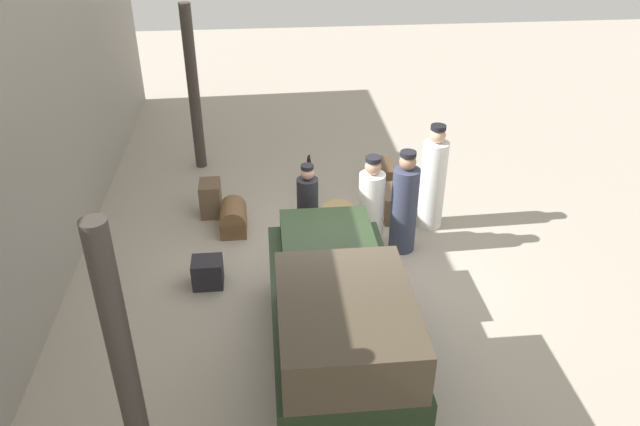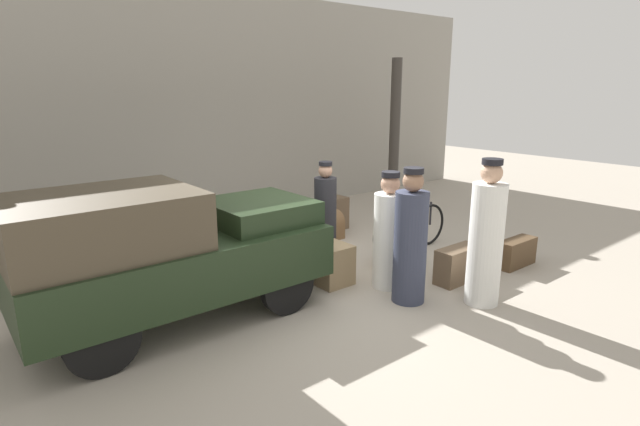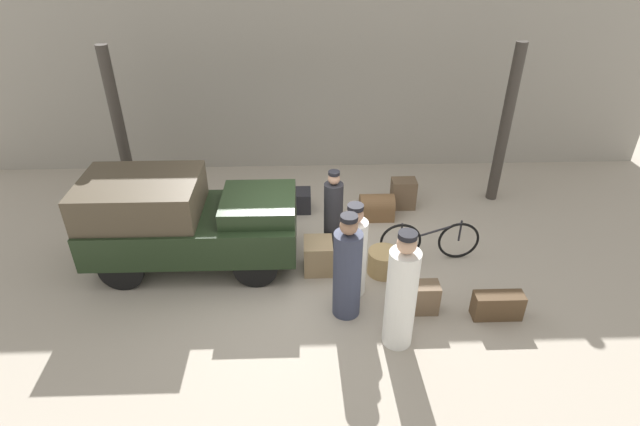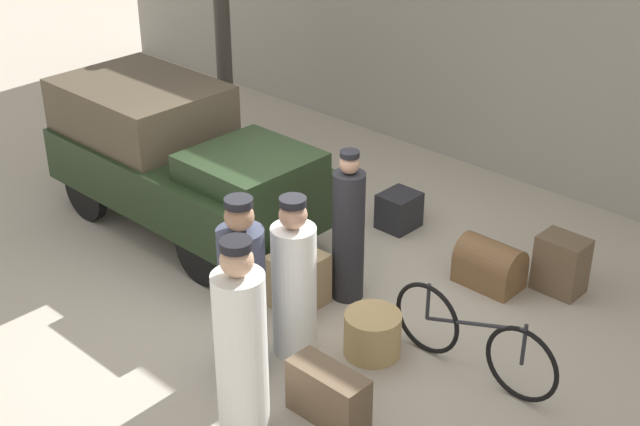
{
  "view_description": "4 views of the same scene",
  "coord_description": "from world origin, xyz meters",
  "px_view_note": "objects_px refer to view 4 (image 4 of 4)",
  "views": [
    {
      "loc": [
        -7.77,
        0.97,
        5.69
      ],
      "look_at": [
        0.2,
        0.2,
        0.95
      ],
      "focal_mm": 35.0,
      "sensor_mm": 36.0,
      "label": 1
    },
    {
      "loc": [
        -4.07,
        -5.09,
        2.69
      ],
      "look_at": [
        0.2,
        0.2,
        0.95
      ],
      "focal_mm": 28.0,
      "sensor_mm": 36.0,
      "label": 2
    },
    {
      "loc": [
        -0.03,
        -6.92,
        5.27
      ],
      "look_at": [
        0.2,
        0.2,
        0.95
      ],
      "focal_mm": 28.0,
      "sensor_mm": 36.0,
      "label": 3
    },
    {
      "loc": [
        5.6,
        -5.52,
        5.05
      ],
      "look_at": [
        0.2,
        0.2,
        0.95
      ],
      "focal_mm": 50.0,
      "sensor_mm": 36.0,
      "label": 4
    }
  ],
  "objects_px": {
    "porter_with_bicycle": "(241,352)",
    "porter_lifting_near_truck": "(294,284)",
    "truck": "(177,155)",
    "trunk_wicker_pale": "(297,280)",
    "trunk_umber_medium": "(399,210)",
    "wicker_basket": "(372,334)",
    "suitcase_small_leather": "(328,394)",
    "conductor_in_dark_uniform": "(243,294)",
    "porter_standing_middle": "(348,232)",
    "trunk_large_brown": "(561,264)",
    "trunk_barrel_dark": "(490,265)",
    "bicycle": "(472,339)"
  },
  "relations": [
    {
      "from": "porter_lifting_near_truck",
      "to": "wicker_basket",
      "type": "bearing_deg",
      "value": 38.77
    },
    {
      "from": "trunk_umber_medium",
      "to": "bicycle",
      "type": "bearing_deg",
      "value": -37.91
    },
    {
      "from": "trunk_wicker_pale",
      "to": "conductor_in_dark_uniform",
      "type": "bearing_deg",
      "value": -69.85
    },
    {
      "from": "trunk_umber_medium",
      "to": "trunk_barrel_dark",
      "type": "bearing_deg",
      "value": -12.91
    },
    {
      "from": "wicker_basket",
      "to": "trunk_barrel_dark",
      "type": "distance_m",
      "value": 1.78
    },
    {
      "from": "porter_standing_middle",
      "to": "trunk_large_brown",
      "type": "distance_m",
      "value": 2.27
    },
    {
      "from": "truck",
      "to": "trunk_umber_medium",
      "type": "distance_m",
      "value": 2.68
    },
    {
      "from": "wicker_basket",
      "to": "conductor_in_dark_uniform",
      "type": "relative_size",
      "value": 0.31
    },
    {
      "from": "wicker_basket",
      "to": "trunk_large_brown",
      "type": "distance_m",
      "value": 2.3
    },
    {
      "from": "porter_lifting_near_truck",
      "to": "trunk_large_brown",
      "type": "xyz_separation_m",
      "value": [
        1.28,
        2.64,
        -0.41
      ]
    },
    {
      "from": "porter_with_bicycle",
      "to": "trunk_barrel_dark",
      "type": "xyz_separation_m",
      "value": [
        0.14,
        3.36,
        -0.61
      ]
    },
    {
      "from": "wicker_basket",
      "to": "suitcase_small_leather",
      "type": "distance_m",
      "value": 1.02
    },
    {
      "from": "porter_with_bicycle",
      "to": "porter_standing_middle",
      "type": "xyz_separation_m",
      "value": [
        -0.8,
        2.16,
        -0.09
      ]
    },
    {
      "from": "bicycle",
      "to": "wicker_basket",
      "type": "height_order",
      "value": "bicycle"
    },
    {
      "from": "porter_standing_middle",
      "to": "porter_with_bicycle",
      "type": "bearing_deg",
      "value": -69.79
    },
    {
      "from": "conductor_in_dark_uniform",
      "to": "trunk_umber_medium",
      "type": "xyz_separation_m",
      "value": [
        -0.68,
        3.08,
        -0.57
      ]
    },
    {
      "from": "porter_with_bicycle",
      "to": "porter_standing_middle",
      "type": "height_order",
      "value": "porter_with_bicycle"
    },
    {
      "from": "porter_lifting_near_truck",
      "to": "trunk_barrel_dark",
      "type": "bearing_deg",
      "value": 73.07
    },
    {
      "from": "bicycle",
      "to": "porter_standing_middle",
      "type": "relative_size",
      "value": 1.06
    },
    {
      "from": "truck",
      "to": "trunk_large_brown",
      "type": "distance_m",
      "value": 4.46
    },
    {
      "from": "wicker_basket",
      "to": "porter_standing_middle",
      "type": "relative_size",
      "value": 0.33
    },
    {
      "from": "trunk_wicker_pale",
      "to": "trunk_large_brown",
      "type": "relative_size",
      "value": 0.91
    },
    {
      "from": "porter_standing_middle",
      "to": "truck",
      "type": "bearing_deg",
      "value": -176.28
    },
    {
      "from": "truck",
      "to": "bicycle",
      "type": "bearing_deg",
      "value": -0.49
    },
    {
      "from": "bicycle",
      "to": "truck",
      "type": "bearing_deg",
      "value": 179.51
    },
    {
      "from": "truck",
      "to": "wicker_basket",
      "type": "bearing_deg",
      "value": -7.04
    },
    {
      "from": "trunk_umber_medium",
      "to": "trunk_large_brown",
      "type": "distance_m",
      "value": 2.1
    },
    {
      "from": "porter_with_bicycle",
      "to": "porter_lifting_near_truck",
      "type": "xyz_separation_m",
      "value": [
        -0.54,
        1.13,
        -0.12
      ]
    },
    {
      "from": "porter_standing_middle",
      "to": "trunk_umber_medium",
      "type": "bearing_deg",
      "value": 110.13
    },
    {
      "from": "trunk_barrel_dark",
      "to": "trunk_large_brown",
      "type": "distance_m",
      "value": 0.73
    },
    {
      "from": "conductor_in_dark_uniform",
      "to": "trunk_umber_medium",
      "type": "distance_m",
      "value": 3.2
    },
    {
      "from": "trunk_umber_medium",
      "to": "porter_lifting_near_truck",
      "type": "bearing_deg",
      "value": -72.28
    },
    {
      "from": "conductor_in_dark_uniform",
      "to": "trunk_wicker_pale",
      "type": "distance_m",
      "value": 1.25
    },
    {
      "from": "trunk_wicker_pale",
      "to": "trunk_barrel_dark",
      "type": "distance_m",
      "value": 2.05
    },
    {
      "from": "porter_standing_middle",
      "to": "trunk_wicker_pale",
      "type": "relative_size",
      "value": 2.93
    },
    {
      "from": "porter_lifting_near_truck",
      "to": "trunk_wicker_pale",
      "type": "bearing_deg",
      "value": 132.86
    },
    {
      "from": "bicycle",
      "to": "conductor_in_dark_uniform",
      "type": "bearing_deg",
      "value": -139.37
    },
    {
      "from": "bicycle",
      "to": "wicker_basket",
      "type": "distance_m",
      "value": 0.94
    },
    {
      "from": "trunk_wicker_pale",
      "to": "truck",
      "type": "bearing_deg",
      "value": 172.52
    },
    {
      "from": "porter_with_bicycle",
      "to": "truck",
      "type": "bearing_deg",
      "value": 148.88
    },
    {
      "from": "truck",
      "to": "trunk_wicker_pale",
      "type": "distance_m",
      "value": 2.34
    },
    {
      "from": "truck",
      "to": "trunk_large_brown",
      "type": "xyz_separation_m",
      "value": [
        4.05,
        1.77,
        -0.58
      ]
    },
    {
      "from": "porter_with_bicycle",
      "to": "trunk_wicker_pale",
      "type": "relative_size",
      "value": 3.31
    },
    {
      "from": "wicker_basket",
      "to": "trunk_large_brown",
      "type": "relative_size",
      "value": 0.87
    },
    {
      "from": "wicker_basket",
      "to": "conductor_in_dark_uniform",
      "type": "bearing_deg",
      "value": -126.42
    },
    {
      "from": "porter_with_bicycle",
      "to": "trunk_wicker_pale",
      "type": "xyz_separation_m",
      "value": [
        -1.07,
        1.7,
        -0.56
      ]
    },
    {
      "from": "bicycle",
      "to": "wicker_basket",
      "type": "bearing_deg",
      "value": -156.07
    },
    {
      "from": "conductor_in_dark_uniform",
      "to": "trunk_large_brown",
      "type": "relative_size",
      "value": 2.8
    },
    {
      "from": "conductor_in_dark_uniform",
      "to": "trunk_umber_medium",
      "type": "height_order",
      "value": "conductor_in_dark_uniform"
    },
    {
      "from": "porter_with_bicycle",
      "to": "porter_standing_middle",
      "type": "relative_size",
      "value": 1.13
    }
  ]
}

